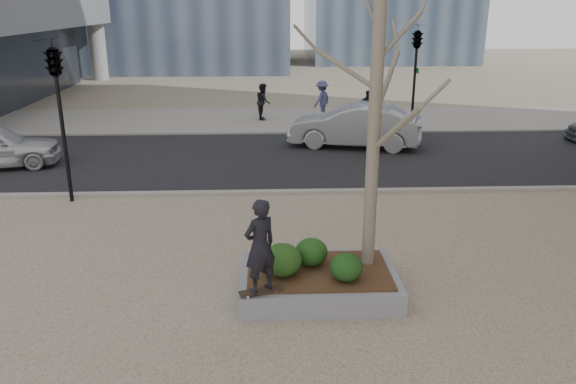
{
  "coord_description": "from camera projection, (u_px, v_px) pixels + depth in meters",
  "views": [
    {
      "loc": [
        0.02,
        -9.67,
        5.34
      ],
      "look_at": [
        0.5,
        2.0,
        1.4
      ],
      "focal_mm": 35.0,
      "sensor_mm": 36.0,
      "label": 1
    }
  ],
  "objects": [
    {
      "name": "shrub_middle",
      "position": [
        311.0,
        252.0,
        10.87
      ],
      "size": [
        0.64,
        0.64,
        0.54
      ],
      "primitive_type": "ellipsoid",
      "color": "#183F14",
      "rests_on": "planter_mulch"
    },
    {
      "name": "ground",
      "position": [
        267.0,
        294.0,
        10.86
      ],
      "size": [
        120.0,
        120.0,
        0.0
      ],
      "primitive_type": "plane",
      "color": "tan",
      "rests_on": "ground"
    },
    {
      "name": "sycamore_tree",
      "position": [
        376.0,
        95.0,
        10.01
      ],
      "size": [
        2.8,
        2.8,
        6.6
      ],
      "primitive_type": null,
      "color": "gray",
      "rests_on": "planter_mulch"
    },
    {
      "name": "street",
      "position": [
        265.0,
        158.0,
        20.32
      ],
      "size": [
        60.0,
        8.0,
        0.02
      ],
      "primitive_type": "cube",
      "color": "black",
      "rests_on": "ground"
    },
    {
      "name": "traffic_light_far",
      "position": [
        415.0,
        78.0,
        24.22
      ],
      "size": [
        0.6,
        2.48,
        4.5
      ],
      "primitive_type": null,
      "color": "black",
      "rests_on": "ground"
    },
    {
      "name": "traffic_light_near",
      "position": [
        62.0,
        123.0,
        15.22
      ],
      "size": [
        0.6,
        2.48,
        4.5
      ],
      "primitive_type": null,
      "color": "black",
      "rests_on": "ground"
    },
    {
      "name": "far_sidewalk",
      "position": [
        265.0,
        120.0,
        26.95
      ],
      "size": [
        60.0,
        6.0,
        0.02
      ],
      "primitive_type": "cube",
      "color": "gray",
      "rests_on": "ground"
    },
    {
      "name": "skateboarder",
      "position": [
        260.0,
        246.0,
        9.64
      ],
      "size": [
        0.74,
        0.69,
        1.7
      ],
      "primitive_type": "imported",
      "rotation": [
        0.0,
        0.0,
        3.75
      ],
      "color": "black",
      "rests_on": "skateboard"
    },
    {
      "name": "pedestrian_b",
      "position": [
        322.0,
        99.0,
        27.17
      ],
      "size": [
        1.22,
        1.32,
        1.79
      ],
      "primitive_type": "imported",
      "rotation": [
        0.0,
        0.0,
        4.07
      ],
      "color": "#3D426E",
      "rests_on": "far_sidewalk"
    },
    {
      "name": "shrub_left",
      "position": [
        282.0,
        260.0,
        10.44
      ],
      "size": [
        0.73,
        0.73,
        0.62
      ],
      "primitive_type": "ellipsoid",
      "color": "#193E13",
      "rests_on": "planter_mulch"
    },
    {
      "name": "shrub_right",
      "position": [
        346.0,
        267.0,
        10.28
      ],
      "size": [
        0.61,
        0.61,
        0.52
      ],
      "primitive_type": "ellipsoid",
      "color": "black",
      "rests_on": "planter_mulch"
    },
    {
      "name": "planter",
      "position": [
        318.0,
        282.0,
        10.83
      ],
      "size": [
        3.0,
        2.0,
        0.45
      ],
      "primitive_type": "cube",
      "color": "gray",
      "rests_on": "ground"
    },
    {
      "name": "skateboard",
      "position": [
        261.0,
        292.0,
        9.92
      ],
      "size": [
        0.8,
        0.42,
        0.08
      ],
      "primitive_type": null,
      "rotation": [
        0.0,
        0.0,
        0.3
      ],
      "color": "black",
      "rests_on": "planter"
    },
    {
      "name": "pedestrian_a",
      "position": [
        263.0,
        101.0,
        26.8
      ],
      "size": [
        0.69,
        0.86,
        1.71
      ],
      "primitive_type": "imported",
      "rotation": [
        0.0,
        0.0,
        1.62
      ],
      "color": "black",
      "rests_on": "far_sidewalk"
    },
    {
      "name": "planter_mulch",
      "position": [
        318.0,
        271.0,
        10.75
      ],
      "size": [
        2.7,
        1.7,
        0.04
      ],
      "primitive_type": "cube",
      "color": "#382314",
      "rests_on": "planter"
    },
    {
      "name": "pedestrian_c",
      "position": [
        368.0,
        107.0,
        25.87
      ],
      "size": [
        0.92,
        0.45,
        1.53
      ],
      "primitive_type": "imported",
      "rotation": [
        0.0,
        0.0,
        3.23
      ],
      "color": "black",
      "rests_on": "far_sidewalk"
    },
    {
      "name": "car_silver",
      "position": [
        355.0,
        126.0,
        21.65
      ],
      "size": [
        5.32,
        2.93,
        1.66
      ],
      "primitive_type": "imported",
      "rotation": [
        0.0,
        0.0,
        4.47
      ],
      "color": "gray",
      "rests_on": "street"
    }
  ]
}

